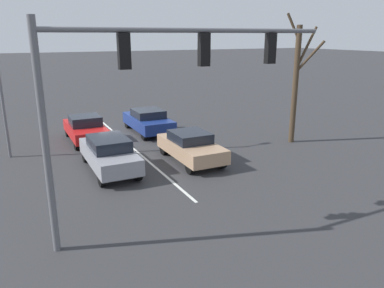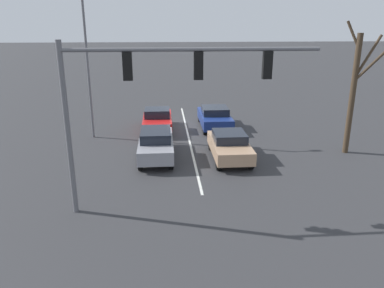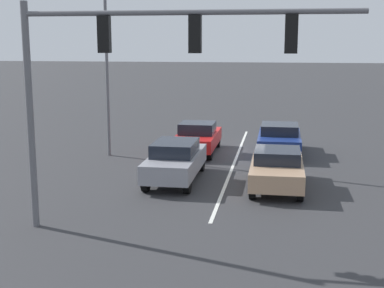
{
  "view_description": "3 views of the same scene",
  "coord_description": "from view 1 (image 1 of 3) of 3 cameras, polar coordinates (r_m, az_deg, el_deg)",
  "views": [
    {
      "loc": [
        5.61,
        21.58,
        5.8
      ],
      "look_at": [
        -1.38,
        7.4,
        1.19
      ],
      "focal_mm": 35.0,
      "sensor_mm": 36.0,
      "label": 1
    },
    {
      "loc": [
        1.53,
        24.57,
        6.79
      ],
      "look_at": [
        0.2,
        7.61,
        1.27
      ],
      "focal_mm": 35.0,
      "sensor_mm": 36.0,
      "label": 2
    },
    {
      "loc": [
        -1.9,
        25.3,
        5.18
      ],
      "look_at": [
        1.06,
        7.4,
        1.73
      ],
      "focal_mm": 50.0,
      "sensor_mm": 36.0,
      "label": 3
    }
  ],
  "objects": [
    {
      "name": "car_navy_leftlane_second",
      "position": [
        23.23,
        -6.7,
        3.57
      ],
      "size": [
        1.93,
        4.4,
        1.43
      ],
      "color": "navy",
      "rests_on": "ground_plane"
    },
    {
      "name": "car_red_midlane_second",
      "position": [
        21.94,
        -15.9,
        2.3
      ],
      "size": [
        1.84,
        4.24,
        1.46
      ],
      "color": "red",
      "rests_on": "ground_plane"
    },
    {
      "name": "ground_plane",
      "position": [
        23.04,
        -11.3,
        1.36
      ],
      "size": [
        240.0,
        240.0,
        0.0
      ],
      "primitive_type": "plane",
      "color": "#333335"
    },
    {
      "name": "lane_stripe_left_divider",
      "position": [
        20.9,
        -9.63,
        -0.07
      ],
      "size": [
        0.12,
        16.59,
        0.01
      ],
      "primitive_type": "cube",
      "color": "silver",
      "rests_on": "ground_plane"
    },
    {
      "name": "traffic_signal_gantry",
      "position": [
        10.69,
        -6.5,
        10.31
      ],
      "size": [
        8.94,
        0.37,
        6.27
      ],
      "color": "slate",
      "rests_on": "ground_plane"
    },
    {
      "name": "bare_tree_near",
      "position": [
        21.24,
        15.66,
        9.44
      ],
      "size": [
        1.81,
        1.29,
        6.91
      ],
      "color": "#423323",
      "rests_on": "ground_plane"
    },
    {
      "name": "car_gray_midlane_front",
      "position": [
        16.86,
        -12.53,
        -1.37
      ],
      "size": [
        1.75,
        4.54,
        1.53
      ],
      "color": "gray",
      "rests_on": "ground_plane"
    },
    {
      "name": "car_tan_leftlane_front",
      "position": [
        17.74,
        -0.17,
        -0.33
      ],
      "size": [
        1.84,
        4.18,
        1.41
      ],
      "color": "tan",
      "rests_on": "ground_plane"
    }
  ]
}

